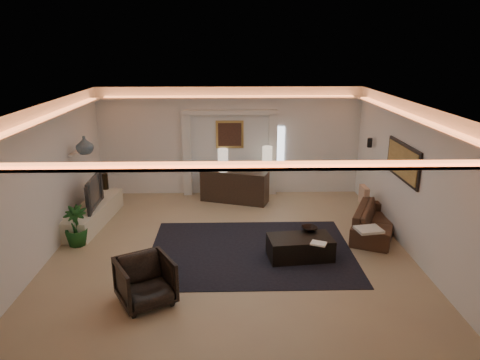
{
  "coord_description": "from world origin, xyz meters",
  "views": [
    {
      "loc": [
        -0.03,
        -8.26,
        3.96
      ],
      "look_at": [
        0.2,
        0.6,
        1.25
      ],
      "focal_mm": 33.35,
      "sensor_mm": 36.0,
      "label": 1
    }
  ],
  "objects_px": {
    "console": "(235,187)",
    "sofa": "(375,220)",
    "armchair": "(145,281)",
    "coffee_table": "(300,248)"
  },
  "relations": [
    {
      "from": "console",
      "to": "armchair",
      "type": "bearing_deg",
      "value": -88.14
    },
    {
      "from": "coffee_table",
      "to": "armchair",
      "type": "xyz_separation_m",
      "value": [
        -2.69,
        -1.49,
        0.17
      ]
    },
    {
      "from": "console",
      "to": "sofa",
      "type": "xyz_separation_m",
      "value": [
        3.03,
        -2.13,
        -0.11
      ]
    },
    {
      "from": "sofa",
      "to": "coffee_table",
      "type": "bearing_deg",
      "value": 146.84
    },
    {
      "from": "armchair",
      "to": "sofa",
      "type": "bearing_deg",
      "value": 0.89
    },
    {
      "from": "sofa",
      "to": "console",
      "type": "bearing_deg",
      "value": 79.58
    },
    {
      "from": "sofa",
      "to": "coffee_table",
      "type": "relative_size",
      "value": 1.65
    },
    {
      "from": "console",
      "to": "armchair",
      "type": "relative_size",
      "value": 2.08
    },
    {
      "from": "sofa",
      "to": "coffee_table",
      "type": "distance_m",
      "value": 2.16
    },
    {
      "from": "coffee_table",
      "to": "console",
      "type": "bearing_deg",
      "value": 103.93
    }
  ]
}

